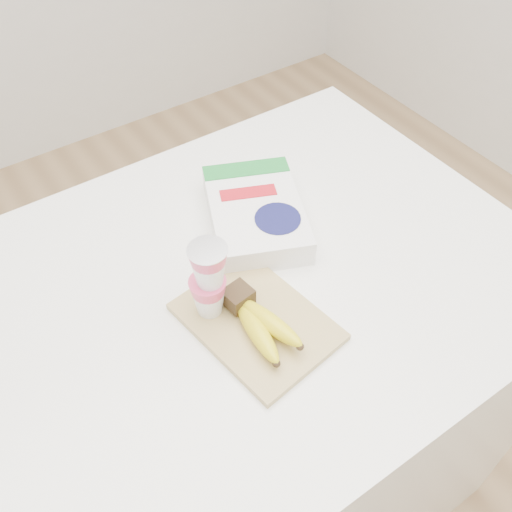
{
  "coord_description": "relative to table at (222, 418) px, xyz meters",
  "views": [
    {
      "loc": [
        -0.3,
        -0.6,
        1.82
      ],
      "look_at": [
        0.11,
        0.0,
        1.02
      ],
      "focal_mm": 40.0,
      "sensor_mm": 36.0,
      "label": 1
    }
  ],
  "objects": [
    {
      "name": "yogurt_stack",
      "position": [
        -0.02,
        -0.04,
        0.59
      ],
      "size": [
        0.07,
        0.07,
        0.16
      ],
      "color": "white",
      "rests_on": "cutting_board"
    },
    {
      "name": "room",
      "position": [
        0.0,
        0.0,
        0.86
      ],
      "size": [
        4.0,
        4.0,
        4.0
      ],
      "color": "tan",
      "rests_on": "ground"
    },
    {
      "name": "table",
      "position": [
        0.0,
        0.0,
        0.0
      ],
      "size": [
        1.31,
        0.87,
        0.98
      ],
      "primitive_type": "cube",
      "color": "white",
      "rests_on": "ground"
    },
    {
      "name": "cutting_board",
      "position": [
        0.03,
        -0.1,
        0.5
      ],
      "size": [
        0.23,
        0.3,
        0.01
      ],
      "primitive_type": "cube",
      "rotation": [
        0.0,
        0.0,
        0.14
      ],
      "color": "tan",
      "rests_on": "table"
    },
    {
      "name": "cereal_box",
      "position": [
        0.18,
        0.11,
        0.52
      ],
      "size": [
        0.28,
        0.32,
        0.06
      ],
      "rotation": [
        0.0,
        0.0,
        -0.41
      ],
      "color": "white",
      "rests_on": "table"
    },
    {
      "name": "bananas",
      "position": [
        0.03,
        -0.12,
        0.53
      ],
      "size": [
        0.08,
        0.18,
        0.05
      ],
      "color": "#382816",
      "rests_on": "cutting_board"
    }
  ]
}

